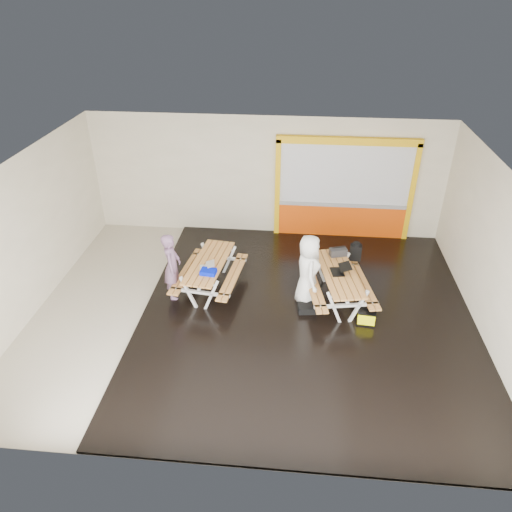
# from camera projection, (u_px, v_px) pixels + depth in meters

# --- Properties ---
(room) EXTENTS (10.02, 8.02, 3.52)m
(room) POSITION_uv_depth(u_px,v_px,m) (252.00, 248.00, 10.11)
(room) COLOR beige
(room) RESTS_ON ground
(deck) EXTENTS (7.50, 7.98, 0.05)m
(deck) POSITION_uv_depth(u_px,v_px,m) (307.00, 315.00, 10.90)
(deck) COLOR black
(deck) RESTS_ON room
(kiosk) EXTENTS (3.88, 0.16, 3.00)m
(kiosk) POSITION_uv_depth(u_px,v_px,m) (344.00, 191.00, 13.44)
(kiosk) COLOR #E64A08
(kiosk) RESTS_ON room
(picnic_table_left) EXTENTS (1.65, 2.24, 0.84)m
(picnic_table_left) POSITION_uv_depth(u_px,v_px,m) (210.00, 269.00, 11.46)
(picnic_table_left) COLOR #D79045
(picnic_table_left) RESTS_ON deck
(picnic_table_right) EXTENTS (1.80, 2.34, 0.85)m
(picnic_table_right) POSITION_uv_depth(u_px,v_px,m) (338.00, 279.00, 11.05)
(picnic_table_right) COLOR #D79045
(picnic_table_right) RESTS_ON deck
(person_left) EXTENTS (0.46, 0.65, 1.67)m
(person_left) POSITION_uv_depth(u_px,v_px,m) (172.00, 266.00, 11.11)
(person_left) COLOR slate
(person_left) RESTS_ON deck
(person_right) EXTENTS (0.69, 0.94, 1.78)m
(person_right) POSITION_uv_depth(u_px,v_px,m) (308.00, 270.00, 10.93)
(person_right) COLOR white
(person_right) RESTS_ON deck
(laptop_left) EXTENTS (0.40, 0.38, 0.15)m
(laptop_left) POSITION_uv_depth(u_px,v_px,m) (207.00, 267.00, 11.07)
(laptop_left) COLOR silver
(laptop_left) RESTS_ON picnic_table_left
(laptop_right) EXTENTS (0.50, 0.46, 0.19)m
(laptop_right) POSITION_uv_depth(u_px,v_px,m) (340.00, 270.00, 10.92)
(laptop_right) COLOR black
(laptop_right) RESTS_ON picnic_table_right
(blue_pouch) EXTENTS (0.38, 0.29, 0.10)m
(blue_pouch) POSITION_uv_depth(u_px,v_px,m) (208.00, 272.00, 10.88)
(blue_pouch) COLOR #0113CE
(blue_pouch) RESTS_ON picnic_table_left
(toolbox) EXTENTS (0.45, 0.31, 0.24)m
(toolbox) POSITION_uv_depth(u_px,v_px,m) (338.00, 252.00, 11.55)
(toolbox) COLOR black
(toolbox) RESTS_ON picnic_table_right
(backpack) EXTENTS (0.31, 0.22, 0.49)m
(backpack) POSITION_uv_depth(u_px,v_px,m) (356.00, 251.00, 11.90)
(backpack) COLOR black
(backpack) RESTS_ON picnic_table_right
(dark_case) EXTENTS (0.47, 0.38, 0.16)m
(dark_case) POSITION_uv_depth(u_px,v_px,m) (307.00, 308.00, 10.95)
(dark_case) COLOR black
(dark_case) RESTS_ON deck
(fluke_bag) EXTENTS (0.42, 0.29, 0.34)m
(fluke_bag) POSITION_uv_depth(u_px,v_px,m) (366.00, 318.00, 10.52)
(fluke_bag) COLOR black
(fluke_bag) RESTS_ON deck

